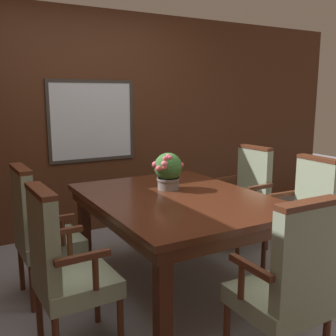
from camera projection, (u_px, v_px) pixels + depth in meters
ground_plane at (172, 299)px, 3.01m from camera, size 14.00×14.00×0.00m
wall_back at (90, 123)px, 4.35m from camera, size 7.20×0.08×2.45m
dining_table at (177, 207)px, 3.11m from camera, size 1.28×1.67×0.76m
chair_left_near at (64, 266)px, 2.31m from camera, size 0.47×0.50×1.03m
chair_left_far at (39, 228)px, 2.95m from camera, size 0.46×0.50×1.03m
chair_right_near at (306, 214)px, 3.29m from camera, size 0.47×0.51×1.03m
chair_head_near at (288, 283)px, 2.10m from camera, size 0.50×0.45×1.03m
chair_right_far at (246, 194)px, 3.95m from camera, size 0.48×0.51×1.03m
potted_plant at (168, 170)px, 3.28m from camera, size 0.25×0.24×0.31m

